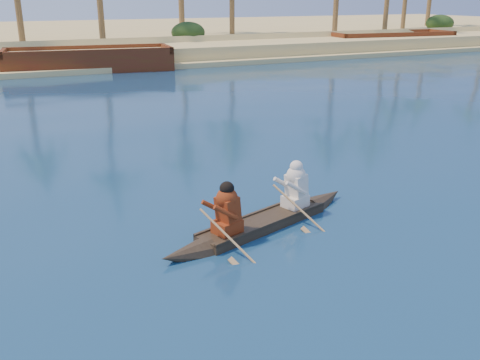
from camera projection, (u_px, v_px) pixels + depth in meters
name	position (u px, v px, depth m)	size (l,w,h in m)	color
ground	(249.00, 167.00, 15.89)	(160.00, 160.00, 0.00)	navy
sandy_embankment	(49.00, 39.00, 55.69)	(150.00, 51.00, 1.50)	#DFCB7E
shrub_cluster	(72.00, 44.00, 42.35)	(100.00, 6.00, 2.40)	#1D3613
canoe	(263.00, 215.00, 11.71)	(5.41, 2.32, 1.50)	#372D1E
barge_mid	(89.00, 61.00, 36.06)	(11.29, 5.00, 1.82)	#5D1F13
barge_right	(390.00, 42.00, 50.18)	(12.19, 5.25, 1.97)	#5D1F13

